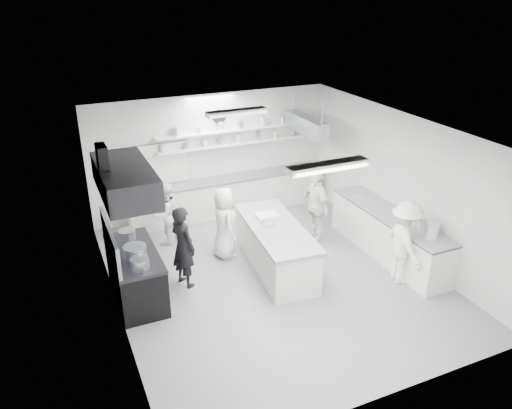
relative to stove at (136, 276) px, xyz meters
name	(u,v)px	position (x,y,z in m)	size (l,w,h in m)	color
floor	(272,277)	(2.60, -0.40, -0.46)	(6.00, 7.00, 0.02)	gray
ceiling	(274,131)	(2.60, -0.40, 2.56)	(6.00, 7.00, 0.02)	silver
wall_back	(212,155)	(2.60, 3.10, 1.05)	(6.00, 0.04, 3.00)	silver
wall_front	(390,311)	(2.60, -3.90, 1.05)	(6.00, 0.04, 3.00)	silver
wall_left	(110,239)	(-0.40, -0.40, 1.05)	(0.04, 7.00, 3.00)	silver
wall_right	(402,185)	(5.60, -0.40, 1.05)	(0.04, 7.00, 3.00)	silver
stove	(136,276)	(0.00, 0.00, 0.00)	(0.80, 1.80, 0.90)	black
exhaust_hood	(125,180)	(0.00, 0.00, 1.90)	(0.85, 2.00, 0.50)	#232326
back_counter	(228,196)	(2.90, 2.80, 0.01)	(5.00, 0.60, 0.92)	silver
shelf_lower	(240,143)	(3.30, 2.97, 1.30)	(4.20, 0.26, 0.04)	silver
shelf_upper	(240,129)	(3.30, 2.97, 1.65)	(4.20, 0.26, 0.04)	silver
pass_through_window	(160,164)	(1.30, 3.08, 1.00)	(1.30, 0.04, 1.00)	black
wall_clock	(219,116)	(2.80, 3.06, 2.00)	(0.32, 0.32, 0.05)	silver
right_counter	(389,235)	(5.25, -0.60, 0.02)	(0.74, 3.30, 0.94)	silver
pot_rack	(306,125)	(4.60, 2.00, 1.85)	(0.30, 1.60, 0.40)	#989FA8
light_fixture_front	(328,166)	(2.60, -2.20, 2.49)	(1.30, 0.25, 0.10)	silver
light_fixture_rear	(236,112)	(2.60, 1.40, 2.49)	(1.30, 0.25, 0.10)	silver
prep_island	(276,249)	(2.80, -0.14, 0.01)	(0.92, 2.48, 0.91)	silver
stove_pot	(135,253)	(0.00, -0.23, 0.60)	(0.40, 0.40, 0.28)	#989FA8
cook_stove	(183,247)	(0.94, 0.06, 0.37)	(0.60, 0.39, 1.64)	black
cook_back	(166,214)	(1.05, 1.85, 0.27)	(0.70, 0.54, 1.43)	white
cook_island_left	(224,223)	(2.04, 0.79, 0.33)	(0.76, 0.49, 1.55)	white
cook_island_right	(316,206)	(4.14, 0.61, 0.40)	(1.00, 0.42, 1.70)	white
cook_right	(405,242)	(4.85, -1.54, 0.39)	(1.09, 0.63, 1.69)	white
bowl_island_a	(269,225)	(2.71, 0.02, 0.50)	(0.28, 0.28, 0.07)	#989FA8
bowl_island_b	(285,244)	(2.65, -0.83, 0.49)	(0.18, 0.18, 0.05)	silver
bowl_right	(360,199)	(5.12, 0.34, 0.52)	(0.21, 0.21, 0.05)	silver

